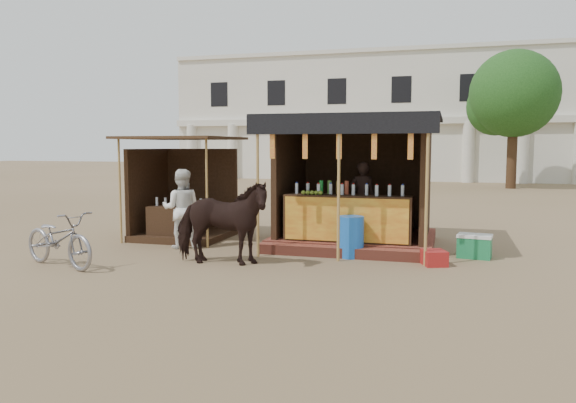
{
  "coord_description": "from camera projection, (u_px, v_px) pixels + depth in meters",
  "views": [
    {
      "loc": [
        2.99,
        -8.74,
        2.17
      ],
      "look_at": [
        0.0,
        1.6,
        1.1
      ],
      "focal_mm": 35.0,
      "sensor_mm": 36.0,
      "label": 1
    }
  ],
  "objects": [
    {
      "name": "ground",
      "position": [
        262.0,
        276.0,
        9.4
      ],
      "size": [
        120.0,
        120.0,
        0.0
      ],
      "primitive_type": "plane",
      "color": "#846B4C",
      "rests_on": "ground"
    },
    {
      "name": "main_stall",
      "position": [
        355.0,
        199.0,
        12.23
      ],
      "size": [
        3.6,
        3.61,
        2.78
      ],
      "color": "brown",
      "rests_on": "ground"
    },
    {
      "name": "secondary_stall",
      "position": [
        179.0,
        202.0,
        13.28
      ],
      "size": [
        2.4,
        2.4,
        2.38
      ],
      "color": "#392215",
      "rests_on": "ground"
    },
    {
      "name": "cow",
      "position": [
        221.0,
        223.0,
        10.2
      ],
      "size": [
        1.91,
        1.0,
        1.55
      ],
      "primitive_type": "imported",
      "rotation": [
        0.0,
        0.0,
        1.66
      ],
      "color": "black",
      "rests_on": "ground"
    },
    {
      "name": "motorbike",
      "position": [
        59.0,
        239.0,
        10.05
      ],
      "size": [
        2.03,
        1.26,
        1.01
      ],
      "primitive_type": "imported",
      "rotation": [
        0.0,
        0.0,
        1.24
      ],
      "color": "gray",
      "rests_on": "ground"
    },
    {
      "name": "bystander",
      "position": [
        181.0,
        209.0,
        11.91
      ],
      "size": [
        0.97,
        0.85,
        1.68
      ],
      "primitive_type": "imported",
      "rotation": [
        0.0,
        0.0,
        3.43
      ],
      "color": "white",
      "rests_on": "ground"
    },
    {
      "name": "blue_barrel",
      "position": [
        351.0,
        237.0,
        10.95
      ],
      "size": [
        0.56,
        0.56,
        0.8
      ],
      "primitive_type": "cylinder",
      "rotation": [
        0.0,
        0.0,
        0.1
      ],
      "color": "blue",
      "rests_on": "ground"
    },
    {
      "name": "red_crate",
      "position": [
        434.0,
        258.0,
        10.2
      ],
      "size": [
        0.52,
        0.55,
        0.28
      ],
      "primitive_type": "cube",
      "rotation": [
        0.0,
        0.0,
        0.37
      ],
      "color": "maroon",
      "rests_on": "ground"
    },
    {
      "name": "cooler",
      "position": [
        474.0,
        246.0,
        10.9
      ],
      "size": [
        0.7,
        0.53,
        0.46
      ],
      "color": "#1C7E46",
      "rests_on": "ground"
    },
    {
      "name": "background_building",
      "position": [
        375.0,
        119.0,
        38.18
      ],
      "size": [
        26.0,
        7.45,
        8.18
      ],
      "color": "silver",
      "rests_on": "ground"
    },
    {
      "name": "tree",
      "position": [
        510.0,
        97.0,
        28.5
      ],
      "size": [
        4.5,
        4.4,
        7.0
      ],
      "color": "#382314",
      "rests_on": "ground"
    }
  ]
}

